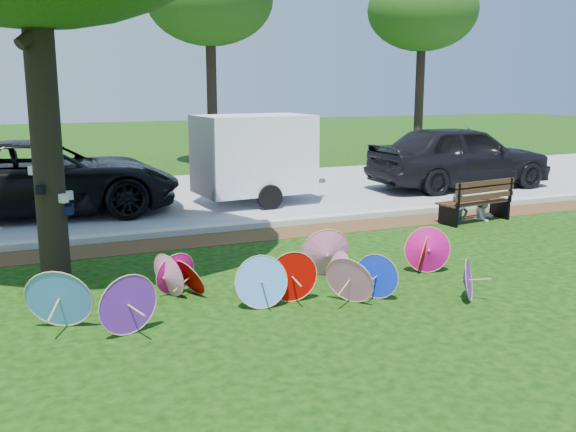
% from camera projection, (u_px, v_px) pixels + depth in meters
% --- Properties ---
extents(ground, '(90.00, 90.00, 0.00)m').
position_uv_depth(ground, '(313.00, 317.00, 8.17)').
color(ground, black).
rests_on(ground, ground).
extents(mulch_strip, '(90.00, 1.00, 0.01)m').
position_uv_depth(mulch_strip, '(213.00, 240.00, 12.24)').
color(mulch_strip, '#472D16').
rests_on(mulch_strip, ground).
extents(curb, '(90.00, 0.30, 0.12)m').
position_uv_depth(curb, '(203.00, 229.00, 12.86)').
color(curb, '#B7B5AD').
rests_on(curb, ground).
extents(street, '(90.00, 8.00, 0.01)m').
position_uv_depth(street, '(160.00, 199.00, 16.61)').
color(street, gray).
rests_on(street, ground).
extents(parasol_pile, '(6.28, 2.30, 0.83)m').
position_uv_depth(parasol_pile, '(277.00, 274.00, 8.82)').
color(parasol_pile, '#BE0B6B').
rests_on(parasol_pile, ground).
extents(black_van, '(6.26, 3.23, 1.69)m').
position_uv_depth(black_van, '(43.00, 178.00, 14.43)').
color(black_van, black).
rests_on(black_van, ground).
extents(dark_pickup, '(5.34, 2.18, 1.81)m').
position_uv_depth(dark_pickup, '(460.00, 156.00, 18.17)').
color(dark_pickup, black).
rests_on(dark_pickup, ground).
extents(cargo_trailer, '(2.81, 1.91, 2.48)m').
position_uv_depth(cargo_trailer, '(254.00, 154.00, 15.67)').
color(cargo_trailer, white).
rests_on(cargo_trailer, ground).
extents(park_bench, '(1.83, 0.91, 0.91)m').
position_uv_depth(park_bench, '(474.00, 200.00, 13.81)').
color(park_bench, black).
rests_on(park_bench, ground).
extents(person_left, '(0.49, 0.36, 1.22)m').
position_uv_depth(person_left, '(459.00, 194.00, 13.69)').
color(person_left, '#3E4655').
rests_on(person_left, ground).
extents(person_right, '(0.60, 0.51, 1.09)m').
position_uv_depth(person_right, '(485.00, 195.00, 13.97)').
color(person_right, silver).
rests_on(person_right, ground).
extents(bg_trees, '(21.78, 5.04, 7.40)m').
position_uv_depth(bg_trees, '(210.00, 1.00, 22.29)').
color(bg_trees, black).
rests_on(bg_trees, ground).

